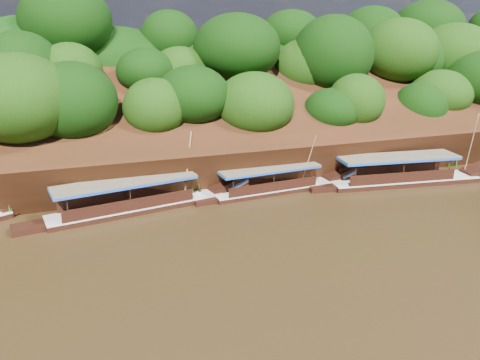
# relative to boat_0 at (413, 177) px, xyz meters

# --- Properties ---
(ground) EXTENTS (160.00, 160.00, 0.00)m
(ground) POSITION_rel_boat_0_xyz_m (-12.45, -6.87, -0.57)
(ground) COLOR black
(ground) RESTS_ON ground
(riverbank) EXTENTS (120.00, 30.06, 19.40)m
(riverbank) POSITION_rel_boat_0_xyz_m (-12.46, 15.86, 1.32)
(riverbank) COLOR black
(riverbank) RESTS_ON ground
(boat_0) EXTENTS (15.74, 4.01, 6.65)m
(boat_0) POSITION_rel_boat_0_xyz_m (0.00, 0.00, 0.00)
(boat_0) COLOR black
(boat_0) RESTS_ON ground
(boat_1) EXTENTS (12.82, 3.00, 5.12)m
(boat_1) POSITION_rel_boat_0_xyz_m (-11.48, 1.76, -0.08)
(boat_1) COLOR black
(boat_1) RESTS_ON ground
(boat_2) EXTENTS (15.56, 4.72, 5.88)m
(boat_2) POSITION_rel_boat_0_xyz_m (-22.55, 1.36, -0.02)
(boat_2) COLOR black
(boat_2) RESTS_ON ground
(reeds) EXTENTS (49.49, 2.16, 2.10)m
(reeds) POSITION_rel_boat_0_xyz_m (-14.85, 2.90, 0.33)
(reeds) COLOR #2C6018
(reeds) RESTS_ON ground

